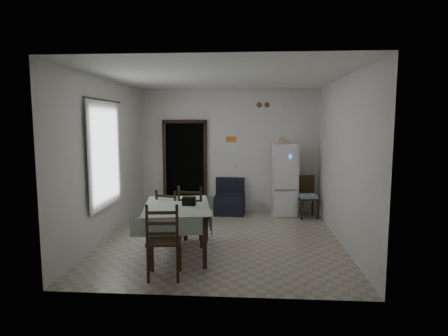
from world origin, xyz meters
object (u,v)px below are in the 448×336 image
dining_chair_far_right (193,214)px  dining_chair_near_head (164,240)px  dining_table (177,230)px  corner_chair (308,197)px  fridge (285,180)px  dining_chair_far_left (171,216)px  navy_seat (230,197)px

dining_chair_far_right → dining_chair_near_head: dining_chair_near_head is taller
dining_table → dining_chair_near_head: dining_chair_near_head is taller
corner_chair → dining_table: 3.47m
corner_chair → dining_chair_near_head: bearing=-135.1°
dining_chair_far_right → dining_table: bearing=78.7°
dining_table → dining_chair_far_right: dining_chair_far_right is taller
fridge → dining_chair_far_right: 2.85m
dining_chair_far_left → dining_table: bearing=127.4°
dining_chair_far_left → dining_chair_near_head: (0.22, -1.47, 0.05)m
dining_chair_far_left → dining_chair_near_head: dining_chair_near_head is taller
fridge → dining_chair_far_right: bearing=-135.5°
navy_seat → dining_chair_far_left: bearing=-109.7°
corner_chair → dining_chair_near_head: 4.18m
dining_chair_far_left → dining_chair_far_right: dining_chair_far_right is taller
dining_chair_far_left → fridge: bearing=-119.6°
fridge → corner_chair: fridge is taller
dining_table → dining_chair_far_left: (-0.22, 0.55, 0.08)m
navy_seat → corner_chair: 1.77m
navy_seat → dining_chair_far_right: 2.27m
fridge → dining_chair_near_head: (-1.95, -3.65, -0.29)m
dining_chair_near_head → dining_chair_far_left: bearing=-87.7°
fridge → dining_chair_near_head: fridge is taller
dining_table → dining_chair_far_right: 0.56m
navy_seat → dining_chair_far_left: dining_chair_far_left is taller
fridge → dining_table: size_ratio=1.07×
fridge → corner_chair: bearing=-34.1°
fridge → dining_chair_far_right: (-1.77, -2.21, -0.29)m
fridge → dining_chair_near_head: bearing=-124.9°
corner_chair → dining_chair_near_head: (-2.44, -3.39, 0.06)m
fridge → corner_chair: 0.66m
dining_table → dining_chair_near_head: (-0.00, -0.92, 0.13)m
dining_chair_far_left → dining_chair_near_head: size_ratio=0.91×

